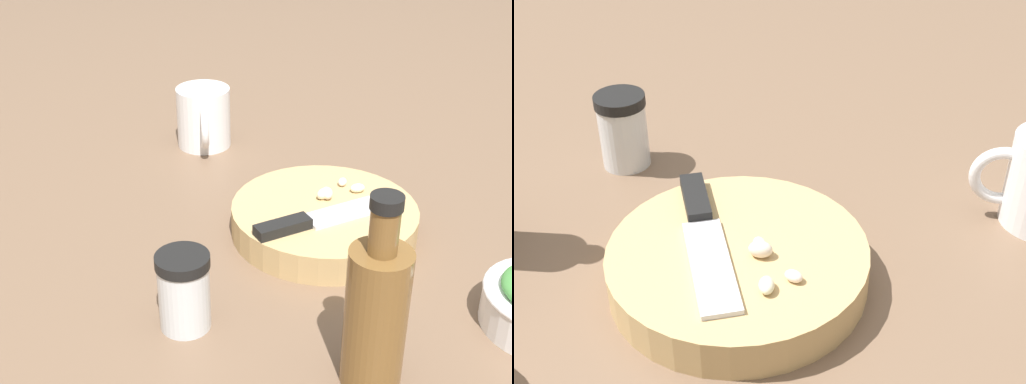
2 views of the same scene
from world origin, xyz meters
The scene contains 5 objects.
ground_plane centered at (0.00, 0.00, 0.00)m, with size 5.00×5.00×0.00m, color brown.
cutting_board centered at (-0.05, -0.09, 0.02)m, with size 0.23×0.23×0.04m.
chef_knife centered at (-0.08, -0.07, 0.04)m, with size 0.04×0.19×0.01m.
garlic_cloves centered at (-0.03, -0.12, 0.04)m, with size 0.04×0.07×0.01m.
spice_jar centered at (-0.14, 0.13, 0.04)m, with size 0.06×0.06×0.09m.
Camera 2 is at (-0.11, -0.58, 0.43)m, focal length 50.00 mm.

